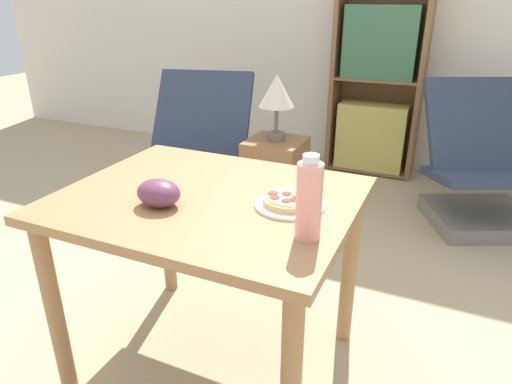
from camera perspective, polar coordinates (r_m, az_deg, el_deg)
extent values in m
plane|color=tan|center=(2.00, -3.84, -19.76)|extent=(14.00, 14.00, 0.00)
cube|color=silver|center=(3.97, 14.91, 21.70)|extent=(8.00, 0.05, 2.60)
cube|color=#A37549|center=(1.59, -6.01, -0.94)|extent=(1.01, 0.81, 0.03)
cylinder|color=#A37549|center=(1.80, -23.93, -13.32)|extent=(0.06, 0.06, 0.70)
cylinder|color=#A37549|center=(2.23, -11.14, -4.26)|extent=(0.06, 0.06, 0.70)
cylinder|color=#A37549|center=(1.91, 11.58, -9.33)|extent=(0.06, 0.06, 0.70)
cylinder|color=white|center=(1.49, 4.19, -1.60)|extent=(0.23, 0.23, 0.01)
cylinder|color=#DBB26B|center=(1.49, 4.21, -1.07)|extent=(0.17, 0.17, 0.02)
cylinder|color=#EACC7A|center=(1.48, 4.22, -0.65)|extent=(0.15, 0.15, 0.00)
cylinder|color=#A83328|center=(1.45, 3.85, -1.08)|extent=(0.03, 0.03, 0.00)
cylinder|color=#A83328|center=(1.47, 5.04, -0.69)|extent=(0.03, 0.03, 0.00)
cylinder|color=#A83328|center=(1.51, 2.19, -0.07)|extent=(0.03, 0.03, 0.00)
cylinder|color=#A83328|center=(1.46, 5.55, -0.87)|extent=(0.03, 0.03, 0.00)
cylinder|color=#A83328|center=(1.47, 2.36, -0.68)|extent=(0.03, 0.03, 0.00)
cylinder|color=#A83328|center=(1.45, 4.86, -1.01)|extent=(0.03, 0.03, 0.00)
cylinder|color=#A83328|center=(1.50, 3.87, -0.20)|extent=(0.03, 0.03, 0.00)
ellipsoid|color=#6B3856|center=(1.51, -12.08, -0.11)|extent=(0.15, 0.12, 0.09)
sphere|color=#6B3856|center=(1.46, -12.17, -0.70)|extent=(0.02, 0.02, 0.02)
sphere|color=#6B3856|center=(1.57, -11.83, -0.41)|extent=(0.03, 0.03, 0.03)
sphere|color=#6B3856|center=(1.53, -10.83, -0.07)|extent=(0.03, 0.03, 0.03)
sphere|color=#6B3856|center=(1.54, -11.27, -0.48)|extent=(0.02, 0.02, 0.02)
sphere|color=#6B3856|center=(1.52, -10.82, 0.03)|extent=(0.02, 0.02, 0.02)
sphere|color=#6B3856|center=(1.50, -10.63, 0.37)|extent=(0.02, 0.02, 0.02)
sphere|color=#6B3856|center=(1.54, -12.21, -0.83)|extent=(0.02, 0.02, 0.02)
sphere|color=#6B3856|center=(1.52, -11.25, -1.27)|extent=(0.02, 0.02, 0.02)
cylinder|color=pink|center=(1.26, 6.63, -1.22)|extent=(0.07, 0.07, 0.22)
cylinder|color=white|center=(1.22, 6.90, 4.09)|extent=(0.05, 0.05, 0.02)
cube|color=slate|center=(3.24, -7.32, -0.85)|extent=(0.73, 0.69, 0.10)
cube|color=#2D384C|center=(3.06, -8.36, 3.90)|extent=(0.77, 0.65, 0.14)
cube|color=#2D384C|center=(3.26, -6.68, 9.67)|extent=(0.75, 0.56, 0.55)
cube|color=slate|center=(3.28, 26.14, -2.89)|extent=(0.79, 0.76, 0.10)
cube|color=#2D384C|center=(3.10, 27.15, 1.73)|extent=(0.82, 0.74, 0.14)
cube|color=#2D384C|center=(3.29, 26.19, 7.55)|extent=(0.78, 0.65, 0.55)
cube|color=brown|center=(3.89, 10.02, 14.09)|extent=(0.04, 0.31, 1.52)
cube|color=brown|center=(3.78, 20.00, 12.82)|extent=(0.04, 0.31, 1.52)
cube|color=brown|center=(3.97, 15.35, 13.81)|extent=(0.70, 0.01, 1.52)
cube|color=brown|center=(4.01, 13.87, 3.03)|extent=(0.63, 0.29, 0.02)
cube|color=#CCBC5B|center=(3.90, 14.19, 6.74)|extent=(0.55, 0.22, 0.53)
cube|color=brown|center=(3.82, 14.96, 13.51)|extent=(0.63, 0.29, 0.02)
cube|color=#3D704C|center=(3.77, 15.34, 17.61)|extent=(0.55, 0.22, 0.53)
cube|color=brown|center=(2.90, 2.41, 1.28)|extent=(0.34, 0.34, 0.55)
cylinder|color=#665B51|center=(2.80, 2.51, 6.98)|extent=(0.11, 0.11, 0.05)
cylinder|color=#665B51|center=(2.78, 2.55, 9.02)|extent=(0.02, 0.02, 0.16)
cone|color=beige|center=(2.74, 2.62, 12.55)|extent=(0.21, 0.21, 0.19)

